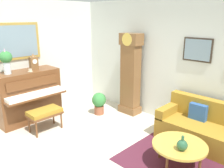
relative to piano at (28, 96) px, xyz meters
The scene contains 14 objects.
ground_plane 2.33m from the piano, ahead, with size 6.40×6.00×0.10m, color beige.
wall_left 0.89m from the piano, 166.89° to the right, with size 0.13×4.90×2.80m.
wall_back 3.32m from the piano, 45.78° to the left, with size 5.30×0.13×2.80m.
area_rug 3.73m from the piano, 14.23° to the left, with size 2.10×1.50×0.01m, color #4C1E2D.
piano is the anchor object (origin of this frame).
piano_bench 0.79m from the piano, ahead, with size 0.42×0.70×0.48m.
grandfather_clock 2.50m from the piano, 54.48° to the left, with size 0.52×0.34×2.03m.
couch 4.02m from the piano, 27.15° to the left, with size 1.90×0.80×0.84m.
coffee_table 3.58m from the piano, 13.25° to the left, with size 0.88×0.88×0.41m.
mantel_clock 0.79m from the piano, 89.42° to the left, with size 0.13×0.18×0.38m.
flower_vase 0.99m from the piano, 89.77° to the right, with size 0.26×0.26×0.58m.
teacup 0.63m from the piano, 24.67° to the left, with size 0.12×0.12×0.06m.
green_jug 3.65m from the piano, 10.75° to the left, with size 0.17×0.17×0.24m.
potted_plant 1.70m from the piano, 55.63° to the left, with size 0.36×0.36×0.56m.
Camera 1 is at (2.78, -2.24, 2.39)m, focal length 37.14 mm.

